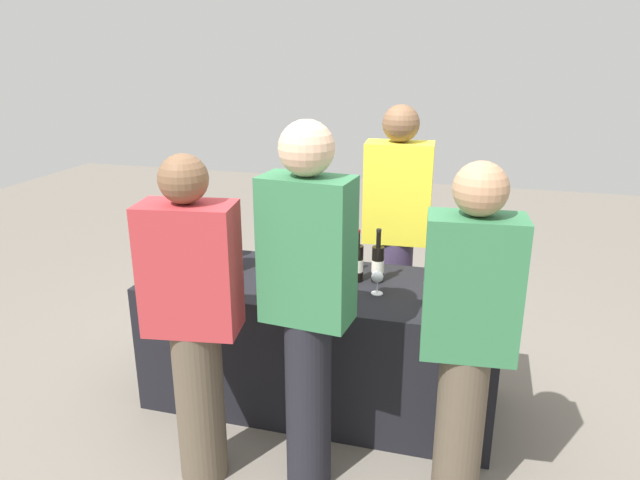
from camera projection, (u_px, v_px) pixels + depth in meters
name	position (u px, v px, depth m)	size (l,w,h in m)	color
ground_plane	(320.00, 398.00, 3.54)	(12.00, 12.00, 0.00)	slate
tasting_table	(320.00, 342.00, 3.42)	(1.98, 0.77, 0.76)	black
wine_bottle_0	(203.00, 244.00, 3.55)	(0.08, 0.08, 0.34)	black
wine_bottle_1	(225.00, 242.00, 3.61)	(0.07, 0.07, 0.32)	black
wine_bottle_2	(295.00, 256.00, 3.40)	(0.08, 0.08, 0.30)	black
wine_bottle_3	(341.00, 258.00, 3.34)	(0.07, 0.07, 0.31)	black
wine_bottle_4	(357.00, 263.00, 3.28)	(0.07, 0.07, 0.30)	black
wine_bottle_5	(378.00, 263.00, 3.27)	(0.07, 0.07, 0.31)	black
wine_bottle_6	(461.00, 266.00, 3.20)	(0.07, 0.07, 0.33)	black
wine_glass_0	(276.00, 274.00, 3.13)	(0.07, 0.07, 0.14)	silver
wine_glass_1	(295.00, 272.00, 3.19)	(0.07, 0.07, 0.13)	silver
wine_glass_2	(309.00, 274.00, 3.16)	(0.06, 0.06, 0.13)	silver
wine_glass_3	(377.00, 278.00, 3.11)	(0.06, 0.06, 0.13)	silver
wine_glass_4	(430.00, 285.00, 3.00)	(0.07, 0.07, 0.14)	silver
ice_bucket	(225.00, 253.00, 3.44)	(0.18, 0.18, 0.22)	silver
server_pouring	(396.00, 228.00, 3.73)	(0.43, 0.25, 1.69)	#3F3351
guest_0	(194.00, 316.00, 2.65)	(0.45, 0.29, 1.60)	brown
guest_1	(308.00, 300.00, 2.58)	(0.41, 0.25, 1.75)	black
guest_2	(468.00, 336.00, 2.43)	(0.40, 0.25, 1.61)	brown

